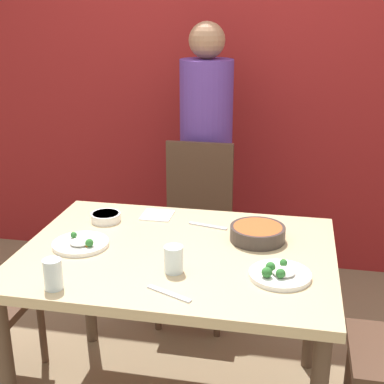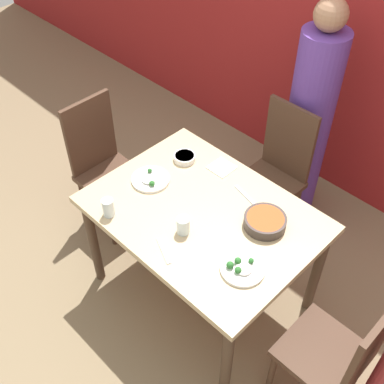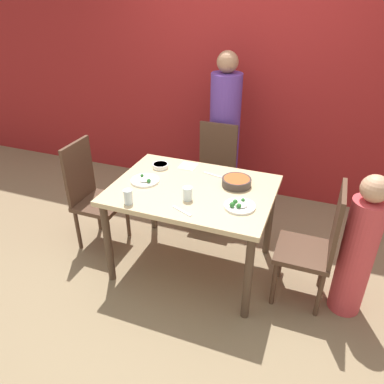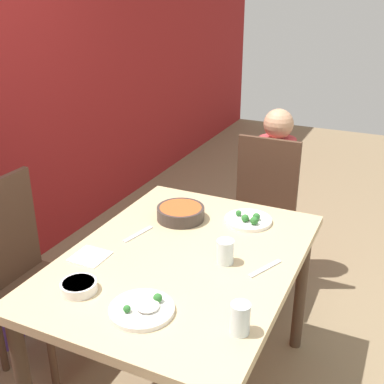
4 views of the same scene
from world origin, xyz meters
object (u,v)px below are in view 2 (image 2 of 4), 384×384
bowl_curry (265,221)px  glass_water_tall (183,225)px  plate_rice_adult (242,268)px  person_adult (309,122)px  chair_adult_spot (276,170)px  chair_child_spot (340,354)px

bowl_curry → glass_water_tall: bearing=-129.4°
plate_rice_adult → glass_water_tall: size_ratio=2.23×
person_adult → plate_rice_adult: 1.37m
bowl_curry → person_adult: bearing=111.8°
chair_adult_spot → person_adult: bearing=90.0°
person_adult → glass_water_tall: (0.11, -1.31, 0.06)m
chair_adult_spot → bowl_curry: chair_adult_spot is taller
chair_child_spot → plate_rice_adult: chair_child_spot is taller
chair_child_spot → person_adult: size_ratio=0.61×
chair_adult_spot → chair_child_spot: same height
chair_adult_spot → person_adult: person_adult is taller
chair_child_spot → glass_water_tall: size_ratio=9.78×
chair_child_spot → plate_rice_adult: bearing=-79.1°
chair_adult_spot → chair_child_spot: (1.06, -0.86, 0.00)m
chair_adult_spot → chair_child_spot: size_ratio=1.00×
chair_child_spot → glass_water_tall: 1.01m
chair_adult_spot → plate_rice_adult: (0.49, -0.96, 0.27)m
person_adult → chair_child_spot: bearing=-48.0°
chair_child_spot → person_adult: 1.60m
person_adult → bowl_curry: size_ratio=7.03×
chair_adult_spot → chair_child_spot: 1.36m
chair_adult_spot → glass_water_tall: bearing=-83.9°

